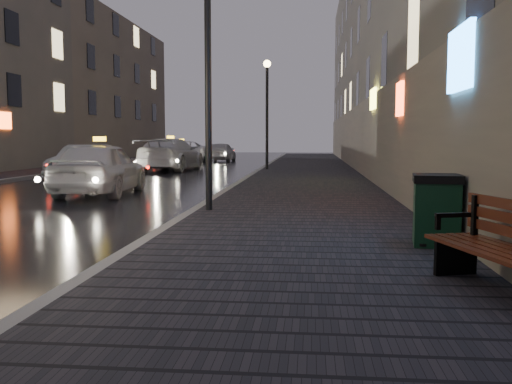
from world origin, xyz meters
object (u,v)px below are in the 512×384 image
Objects in this scene: taxi_mid at (171,154)px; car_far at (221,152)px; lamp_near at (208,51)px; bench at (503,246)px; taxi_far at (182,152)px; car_left_mid at (85,163)px; trash_bin at (437,209)px; taxi_near at (100,168)px; lamp_far at (267,101)px.

taxi_mid is 11.19m from car_far.
car_far is (-4.17, 28.08, -2.80)m from lamp_near.
lamp_near reaches higher than bench.
lamp_near is 1.00× the size of taxi_far.
lamp_near is 1.23× the size of car_left_mid.
taxi_near is at bearing 142.45° from trash_bin.
lamp_far reaches higher than taxi_near.
taxi_mid is 1.07× the size of taxi_far.
trash_bin is at bearing 131.25° from taxi_near.
car_left_mid is (-10.61, 13.30, 0.04)m from trash_bin.
lamp_near is 28.52m from car_far.
lamp_far is 5.19× the size of trash_bin.
taxi_near reaches higher than taxi_far.
trash_bin is 0.22× the size of taxi_near.
taxi_near is at bearing -63.15° from car_left_mid.
car_left_mid is (-2.62, 5.29, -0.08)m from taxi_near.
car_far is at bearing 56.43° from taxi_far.
bench is at bearing -79.59° from lamp_far.
car_left_mid is (-6.66, -6.35, -2.78)m from lamp_far.
taxi_far is (-1.38, 8.45, -0.09)m from taxi_mid.
trash_bin is 32.75m from car_far.
lamp_far is 5.78m from taxi_mid.
lamp_near is 6.08m from trash_bin.
trash_bin is 0.19× the size of taxi_far.
taxi_near is 0.82× the size of taxi_mid.
car_left_mid is 15.72m from taxi_far.
lamp_far is 20.25m from trash_bin.
taxi_far is (-10.38, 29.03, 0.07)m from trash_bin.
lamp_near reaches higher than taxi_far.
trash_bin is at bearing 105.32° from car_far.
lamp_far reaches higher than trash_bin.
bench is 13.27m from taxi_near.
lamp_far is 13.08m from car_far.
car_left_mid is 0.81× the size of taxi_far.
trash_bin is at bearing 117.13° from taxi_mid.
lamp_near is at bearing 107.07° from bench.
taxi_far is at bearing 104.22° from lamp_near.
car_far is (-0.13, 23.71, -0.10)m from taxi_near.
lamp_far is at bearing 108.92° from trash_bin.
bench is 2.48m from trash_bin.
lamp_near is 7.91m from bench.
lamp_near is at bearing -69.47° from taxi_far.
taxi_mid is (-1.01, 12.56, 0.03)m from taxi_near.
trash_bin is (3.95, -19.65, -2.82)m from lamp_far.
taxi_near is at bearing -109.14° from lamp_far.
taxi_mid is (-9.00, 20.58, 0.16)m from trash_bin.
lamp_near is at bearing -90.00° from lamp_far.
lamp_near reaches higher than car_left_mid.
taxi_far is 1.31× the size of car_far.
taxi_near is 12.60m from taxi_mid.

